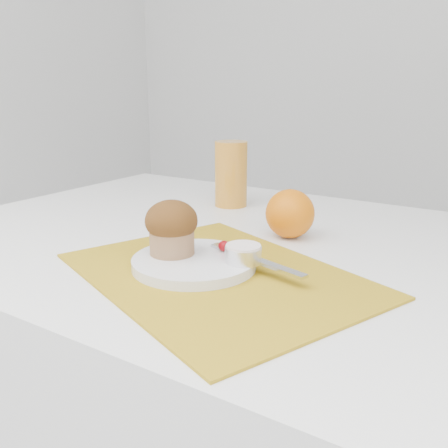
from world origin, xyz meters
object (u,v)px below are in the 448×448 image
Objects in this scene: orange at (290,214)px; table at (249,426)px; juice_glass at (231,174)px; muffin at (172,227)px; plate at (194,262)px.

table is at bearing -127.83° from orange.
juice_glass is 1.75× the size of muffin.
plate is (-0.00, -0.16, 0.39)m from table.
muffin is (-0.09, -0.22, 0.02)m from orange.
plate is 2.23× the size of muffin.
orange is at bearing -33.94° from juice_glass.
juice_glass is at bearing 109.05° from muffin.
plate is 0.06m from muffin.
table is 0.52m from juice_glass.
muffin is (-0.04, -0.16, 0.43)m from table.
orange reaches higher than plate.
table is 0.47m from muffin.
table is 6.63× the size of plate.
juice_glass reaches higher than muffin.
plate is 0.40m from juice_glass.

